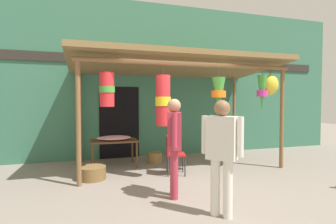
% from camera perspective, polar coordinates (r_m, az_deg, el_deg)
% --- Properties ---
extents(ground_plane, '(30.00, 30.00, 0.00)m').
position_cam_1_polar(ground_plane, '(5.62, 3.19, -14.18)').
color(ground_plane, gray).
extents(shop_facade, '(12.63, 0.29, 4.44)m').
position_cam_1_polar(shop_facade, '(7.91, -3.56, 6.80)').
color(shop_facade, '#387056').
rests_on(shop_facade, ground_plane).
extents(market_stall_canopy, '(5.11, 2.62, 2.68)m').
position_cam_1_polar(market_stall_canopy, '(6.54, 2.60, 8.68)').
color(market_stall_canopy, brown).
rests_on(market_stall_canopy, ground_plane).
extents(display_table, '(1.11, 0.73, 0.66)m').
position_cam_1_polar(display_table, '(6.66, -11.52, -6.47)').
color(display_table, brown).
rests_on(display_table, ground_plane).
extents(flower_heap_on_table, '(0.82, 0.58, 0.10)m').
position_cam_1_polar(flower_heap_on_table, '(6.61, -11.31, -5.46)').
color(flower_heap_on_table, pink).
rests_on(flower_heap_on_table, display_table).
extents(folding_chair, '(0.48, 0.48, 0.84)m').
position_cam_1_polar(folding_chair, '(5.85, 0.91, -8.46)').
color(folding_chair, '#AD1E1E').
rests_on(folding_chair, ground_plane).
extents(wicker_basket_by_table, '(0.55, 0.55, 0.26)m').
position_cam_1_polar(wicker_basket_by_table, '(5.78, -15.95, -12.45)').
color(wicker_basket_by_table, brown).
rests_on(wicker_basket_by_table, ground_plane).
extents(wicker_basket_spare, '(0.36, 0.36, 0.27)m').
position_cam_1_polar(wicker_basket_spare, '(7.00, -2.78, -9.76)').
color(wicker_basket_spare, olive).
rests_on(wicker_basket_spare, ground_plane).
extents(customer_foreground, '(0.33, 0.57, 1.64)m').
position_cam_1_polar(customer_foreground, '(4.41, 1.31, -5.90)').
color(customer_foreground, '#B23347').
rests_on(customer_foreground, ground_plane).
extents(shopper_by_bananas, '(0.43, 0.46, 1.61)m').
position_cam_1_polar(shopper_by_bananas, '(3.76, 11.45, -7.65)').
color(shopper_by_bananas, silver).
rests_on(shopper_by_bananas, ground_plane).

